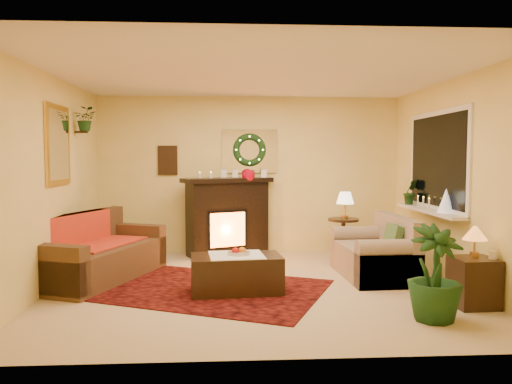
{
  "coord_description": "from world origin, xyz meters",
  "views": [
    {
      "loc": [
        -0.38,
        -6.07,
        1.6
      ],
      "look_at": [
        0.0,
        0.35,
        1.15
      ],
      "focal_mm": 35.0,
      "sensor_mm": 36.0,
      "label": 1
    }
  ],
  "objects": [
    {
      "name": "lamp_tiffany",
      "position": [
        2.27,
        -0.93,
        0.74
      ],
      "size": [
        0.26,
        0.26,
        0.38
      ],
      "primitive_type": "cone",
      "color": "orange",
      "rests_on": "end_table_square"
    },
    {
      "name": "wall_right",
      "position": [
        2.5,
        0.0,
        1.3
      ],
      "size": [
        4.5,
        4.5,
        0.0
      ],
      "primitive_type": "plane",
      "color": "#EFD88C",
      "rests_on": "ground"
    },
    {
      "name": "coffee_table",
      "position": [
        -0.27,
        -0.26,
        0.21
      ],
      "size": [
        1.1,
        0.68,
        0.44
      ],
      "primitive_type": "cube",
      "rotation": [
        0.0,
        0.0,
        0.1
      ],
      "color": "black",
      "rests_on": "floor"
    },
    {
      "name": "wall_front",
      "position": [
        0.0,
        -2.25,
        1.3
      ],
      "size": [
        5.0,
        5.0,
        0.0
      ],
      "primitive_type": "plane",
      "color": "#EFD88C",
      "rests_on": "ground"
    },
    {
      "name": "sofa",
      "position": [
        -2.04,
        0.48,
        0.43
      ],
      "size": [
        1.54,
        2.18,
        0.86
      ],
      "primitive_type": "cube",
      "rotation": [
        0.0,
        0.0,
        -0.36
      ],
      "color": "#54341A",
      "rests_on": "floor"
    },
    {
      "name": "hanging_plant",
      "position": [
        -2.34,
        1.05,
        1.97
      ],
      "size": [
        0.33,
        0.28,
        0.36
      ],
      "primitive_type": "imported",
      "color": "#194719",
      "rests_on": "wall_left"
    },
    {
      "name": "mantel_candle_b",
      "position": [
        -0.63,
        1.98,
        1.26
      ],
      "size": [
        0.06,
        0.06,
        0.18
      ],
      "primitive_type": "cylinder",
      "color": "white",
      "rests_on": "fireplace"
    },
    {
      "name": "loveseat",
      "position": [
        1.57,
        0.42,
        0.42
      ],
      "size": [
        0.87,
        1.44,
        0.81
      ],
      "primitive_type": "cube",
      "rotation": [
        0.0,
        0.0,
        0.04
      ],
      "color": "#A39483",
      "rests_on": "floor"
    },
    {
      "name": "lamp_cream",
      "position": [
        1.49,
        1.69,
        0.88
      ],
      "size": [
        0.28,
        0.28,
        0.43
      ],
      "primitive_type": "cone",
      "color": "#FFEEC0",
      "rests_on": "side_table_round"
    },
    {
      "name": "window_sill",
      "position": [
        2.38,
        0.55,
        0.87
      ],
      "size": [
        0.22,
        1.86,
        0.04
      ],
      "primitive_type": "cube",
      "color": "white",
      "rests_on": "wall_right"
    },
    {
      "name": "fireplace",
      "position": [
        -0.37,
        2.04,
        0.55
      ],
      "size": [
        1.36,
        0.9,
        1.19
      ],
      "primitive_type": "cube",
      "rotation": [
        0.0,
        0.0,
        0.41
      ],
      "color": "#352419",
      "rests_on": "floor"
    },
    {
      "name": "red_throw",
      "position": [
        -2.1,
        0.62,
        0.46
      ],
      "size": [
        0.78,
        1.27,
        0.02
      ],
      "primitive_type": "cube",
      "color": "red",
      "rests_on": "sofa"
    },
    {
      "name": "wall_art",
      "position": [
        -1.35,
        2.23,
        1.55
      ],
      "size": [
        0.32,
        0.03,
        0.48
      ],
      "primitive_type": "cube",
      "color": "#381E11",
      "rests_on": "wall_back"
    },
    {
      "name": "mini_tree",
      "position": [
        2.42,
        0.11,
        1.04
      ],
      "size": [
        0.22,
        0.22,
        0.33
      ],
      "primitive_type": "cone",
      "color": "silver",
      "rests_on": "window_sill"
    },
    {
      "name": "poinsettia",
      "position": [
        -0.03,
        1.99,
        1.3
      ],
      "size": [
        0.21,
        0.21,
        0.21
      ],
      "primitive_type": "sphere",
      "color": "#A8011B",
      "rests_on": "fireplace"
    },
    {
      "name": "wreath",
      "position": [
        0.0,
        2.19,
        1.72
      ],
      "size": [
        0.55,
        0.11,
        0.55
      ],
      "primitive_type": "torus",
      "rotation": [
        1.57,
        0.0,
        0.0
      ],
      "color": "#194719",
      "rests_on": "wall_back"
    },
    {
      "name": "wall_back",
      "position": [
        0.0,
        2.25,
        1.3
      ],
      "size": [
        5.0,
        5.0,
        0.0
      ],
      "primitive_type": "plane",
      "color": "#EFD88C",
      "rests_on": "ground"
    },
    {
      "name": "mantel_candle_a",
      "position": [
        -0.82,
        2.05,
        1.26
      ],
      "size": [
        0.06,
        0.06,
        0.17
      ],
      "primitive_type": "cylinder",
      "color": "#EEE7CF",
      "rests_on": "fireplace"
    },
    {
      "name": "wall_left",
      "position": [
        -2.5,
        0.0,
        1.3
      ],
      "size": [
        4.5,
        4.5,
        0.0
      ],
      "primitive_type": "plane",
      "color": "#EFD88C",
      "rests_on": "ground"
    },
    {
      "name": "window_glass",
      "position": [
        2.47,
        0.55,
        1.55
      ],
      "size": [
        0.02,
        1.7,
        1.22
      ],
      "primitive_type": "cube",
      "color": "black",
      "rests_on": "wall_right"
    },
    {
      "name": "floor_palm",
      "position": [
        1.64,
        -1.39,
        0.45
      ],
      "size": [
        1.97,
        1.97,
        2.82
      ],
      "primitive_type": "imported",
      "rotation": [
        0.0,
        0.0,
        0.3
      ],
      "color": "#2A5933",
      "rests_on": "floor"
    },
    {
      "name": "window_frame",
      "position": [
        2.48,
        0.55,
        1.55
      ],
      "size": [
        0.03,
        1.86,
        1.36
      ],
      "primitive_type": "cube",
      "color": "white",
      "rests_on": "wall_right"
    },
    {
      "name": "side_table_round",
      "position": [
        1.47,
        1.69,
        0.33
      ],
      "size": [
        0.62,
        0.62,
        0.63
      ],
      "primitive_type": "cylinder",
      "rotation": [
        0.0,
        0.0,
        -0.36
      ],
      "color": "black",
      "rests_on": "floor"
    },
    {
      "name": "ceiling",
      "position": [
        0.0,
        0.0,
        2.6
      ],
      "size": [
        5.0,
        5.0,
        0.0
      ],
      "primitive_type": "plane",
      "color": "white",
      "rests_on": "ground"
    },
    {
      "name": "sill_plant",
      "position": [
        2.38,
        1.24,
        1.08
      ],
      "size": [
        0.27,
        0.22,
        0.49
      ],
      "primitive_type": "imported",
      "color": "black",
      "rests_on": "window_sill"
    },
    {
      "name": "area_rug",
      "position": [
        -0.53,
        -0.15,
        0.01
      ],
      "size": [
        3.06,
        2.74,
        0.01
      ],
      "primitive_type": "cube",
      "rotation": [
        0.0,
        0.0,
        -0.41
      ],
      "color": "#3C0D10",
      "rests_on": "floor"
    },
    {
      "name": "mantel_mirror",
      "position": [
        0.0,
        2.23,
        1.7
      ],
      "size": [
        0.92,
        0.02,
        0.72
      ],
      "primitive_type": "cube",
      "color": "white",
      "rests_on": "wall_back"
    },
    {
      "name": "end_table_square",
      "position": [
        2.26,
        -0.96,
        0.27
      ],
      "size": [
        0.44,
        0.44,
        0.53
      ],
      "primitive_type": "cube",
      "rotation": [
        0.0,
        0.0,
        0.03
      ],
      "color": "#332313",
      "rests_on": "floor"
    },
    {
      "name": "floor",
      "position": [
        0.0,
        0.0,
        0.0
      ],
      "size": [
        5.0,
        5.0,
        0.0
      ],
      "primitive_type": "plane",
      "color": "beige",
      "rests_on": "ground"
    },
    {
      "name": "gold_mirror",
      "position": [
        -2.48,
        0.3,
        1.75
      ],
      "size": [
        0.03,
        0.84,
        1.0
      ],
      "primitive_type": "cube",
      "color": "gold",
      "rests_on": "wall_left"
    },
    {
      "name": "fruit_bowl",
      "position": [
        -0.24,
        -0.24,
        0.45
      ],
      "size": [
        0.26,
        0.26,
        0.06
      ],
      "primitive_type": "cylinder",
      "color": "beige",
      "rests_on": "coffee_table"
    }
  ]
}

